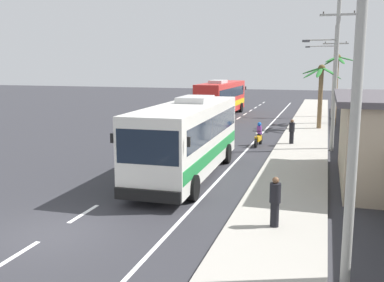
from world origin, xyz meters
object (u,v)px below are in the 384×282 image
pedestrian_near_kerb (275,201)px  utility_pole_far (333,69)px  pedestrian_midwalk (292,131)px  palm_second (337,76)px  utility_pole_nearest (354,61)px  coach_bus_foreground (188,136)px  motorcycle_beside_bus (259,136)px  palm_nearest (321,84)px  utility_pole_mid (335,69)px  coach_bus_far_lane (221,97)px

pedestrian_near_kerb → utility_pole_far: 32.23m
pedestrian_midwalk → palm_second: bearing=-105.2°
utility_pole_nearest → palm_second: size_ratio=1.66×
utility_pole_far → palm_second: utility_pole_far is taller
coach_bus_foreground → motorcycle_beside_bus: bearing=76.6°
utility_pole_far → palm_nearest: utility_pole_far is taller
motorcycle_beside_bus → utility_pole_far: bearing=75.0°
utility_pole_far → palm_nearest: size_ratio=1.71×
coach_bus_foreground → utility_pole_far: utility_pole_far is taller
pedestrian_midwalk → palm_nearest: 8.37m
pedestrian_midwalk → utility_pole_mid: utility_pole_mid is taller
coach_bus_far_lane → coach_bus_foreground: bearing=-80.6°
utility_pole_mid → palm_nearest: utility_pole_mid is taller
pedestrian_midwalk → coach_bus_far_lane: bearing=-62.5°
coach_bus_far_lane → utility_pole_far: 11.20m
palm_nearest → palm_second: (1.22, 3.67, 0.57)m
motorcycle_beside_bus → utility_pole_mid: bearing=-4.2°
pedestrian_midwalk → palm_nearest: (1.59, 7.75, 2.71)m
pedestrian_near_kerb → palm_nearest: (0.96, 23.17, 2.68)m
pedestrian_midwalk → utility_pole_nearest: bearing=96.6°
motorcycle_beside_bus → utility_pole_mid: utility_pole_mid is taller
coach_bus_foreground → coach_bus_far_lane: coach_bus_foreground is taller
coach_bus_far_lane → pedestrian_near_kerb: size_ratio=7.21×
palm_second → coach_bus_foreground: bearing=-108.5°
utility_pole_nearest → pedestrian_midwalk: bearing=98.0°
utility_pole_mid → palm_second: size_ratio=1.53×
utility_pole_far → pedestrian_near_kerb: bearing=-93.4°
utility_pole_mid → utility_pole_far: utility_pole_mid is taller
palm_nearest → motorcycle_beside_bus: bearing=-113.4°
pedestrian_near_kerb → utility_pole_mid: 15.07m
coach_bus_far_lane → palm_nearest: 12.15m
utility_pole_nearest → utility_pole_mid: size_ratio=1.08×
pedestrian_midwalk → utility_pole_mid: size_ratio=0.17×
coach_bus_foreground → palm_nearest: (5.74, 17.16, 1.75)m
coach_bus_far_lane → motorcycle_beside_bus: (6.09, -15.46, -1.28)m
pedestrian_midwalk → palm_second: palm_second is taller
pedestrian_midwalk → utility_pole_nearest: utility_pole_nearest is taller
coach_bus_foreground → palm_second: size_ratio=1.78×
pedestrian_near_kerb → utility_pole_far: (1.91, 31.95, 3.79)m
coach_bus_foreground → utility_pole_mid: (6.58, 8.43, 3.03)m
motorcycle_beside_bus → utility_pole_mid: 6.24m
palm_nearest → utility_pole_mid: bearing=-84.5°
utility_pole_nearest → palm_nearest: (-1.00, 26.25, -1.71)m
coach_bus_foreground → coach_bus_far_lane: bearing=99.4°
coach_bus_foreground → utility_pole_nearest: 11.83m
coach_bus_far_lane → palm_second: 11.70m
utility_pole_mid → palm_nearest: 8.87m
utility_pole_mid → palm_second: 12.44m
coach_bus_foreground → palm_nearest: size_ratio=2.08×
coach_bus_foreground → pedestrian_near_kerb: coach_bus_foreground is taller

